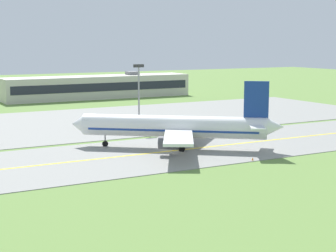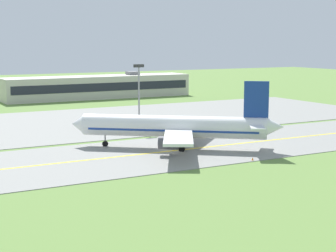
{
  "view_description": "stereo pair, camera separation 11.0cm",
  "coord_description": "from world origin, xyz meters",
  "views": [
    {
      "loc": [
        -46.87,
        -84.56,
        19.57
      ],
      "look_at": [
        1.69,
        4.06,
        4.0
      ],
      "focal_mm": 58.42,
      "sensor_mm": 36.0,
      "label": 1
    },
    {
      "loc": [
        -46.78,
        -84.61,
        19.57
      ],
      "look_at": [
        1.69,
        4.06,
        4.0
      ],
      "focal_mm": 58.42,
      "sensor_mm": 36.0,
      "label": 2
    }
  ],
  "objects": [
    {
      "name": "terminal_building",
      "position": [
        23.96,
        95.95,
        3.91
      ],
      "size": [
        66.69,
        12.62,
        9.0
      ],
      "color": "beige",
      "rests_on": "ground"
    },
    {
      "name": "apron_pad",
      "position": [
        10.0,
        42.0,
        0.05
      ],
      "size": [
        140.0,
        52.0,
        0.1
      ],
      "primitive_type": "cube",
      "color": "gray",
      "rests_on": "ground"
    },
    {
      "name": "apron_light_mast",
      "position": [
        5.81,
        25.14,
        9.33
      ],
      "size": [
        2.4,
        0.5,
        14.7
      ],
      "color": "gray",
      "rests_on": "ground"
    },
    {
      "name": "taxiway_strip",
      "position": [
        0.0,
        0.0,
        0.05
      ],
      "size": [
        240.0,
        28.0,
        0.1
      ],
      "primitive_type": "cube",
      "color": "gray",
      "rests_on": "ground"
    },
    {
      "name": "taxiway_centreline",
      "position": [
        0.0,
        0.0,
        0.11
      ],
      "size": [
        220.0,
        0.6,
        0.01
      ],
      "primitive_type": "cube",
      "color": "yellow",
      "rests_on": "taxiway_strip"
    },
    {
      "name": "ground_plane",
      "position": [
        0.0,
        0.0,
        0.0
      ],
      "size": [
        500.0,
        500.0,
        0.0
      ],
      "primitive_type": "plane",
      "color": "olive"
    },
    {
      "name": "traffic_cone_near_edge",
      "position": [
        8.19,
        -13.38,
        0.3
      ],
      "size": [
        0.44,
        0.44,
        0.6
      ],
      "primitive_type": "cone",
      "color": "orange",
      "rests_on": "ground"
    },
    {
      "name": "airplane_lead",
      "position": [
        2.07,
        1.76,
        4.13
      ],
      "size": [
        33.43,
        29.25,
        12.7
      ],
      "color": "white",
      "rests_on": "ground"
    }
  ]
}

